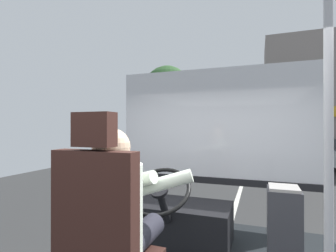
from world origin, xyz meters
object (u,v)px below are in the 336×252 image
at_px(steering_console, 176,221).
at_px(parked_car_red, 334,148).
at_px(bus_driver, 117,210).
at_px(fare_box, 284,242).
at_px(handrail_pole, 329,155).
at_px(driver_seat, 105,246).

bearing_deg(steering_console, parked_car_red, 71.73).
bearing_deg(bus_driver, fare_box, 32.20).
bearing_deg(fare_box, bus_driver, -147.80).
height_order(steering_console, parked_car_red, steering_console).
height_order(handrail_pole, fare_box, handrail_pole).
bearing_deg(fare_box, steering_console, 150.76).
height_order(driver_seat, bus_driver, driver_seat).
relative_size(driver_seat, handrail_pole, 0.60).
bearing_deg(handrail_pole, steering_console, 139.18).
xyz_separation_m(driver_seat, handrail_pole, (1.14, 0.29, 0.52)).
distance_m(driver_seat, parked_car_red, 17.50).
xyz_separation_m(bus_driver, parked_car_red, (5.10, 16.61, -0.81)).
bearing_deg(bus_driver, parked_car_red, 72.92).
relative_size(fare_box, parked_car_red, 0.18).
distance_m(bus_driver, fare_box, 1.19).
relative_size(driver_seat, steering_console, 1.15).
bearing_deg(steering_console, handrail_pole, -40.82).
distance_m(steering_console, handrail_pole, 1.72).
distance_m(driver_seat, fare_box, 1.22).
height_order(steering_console, fare_box, steering_console).
bearing_deg(bus_driver, driver_seat, -90.00).
distance_m(driver_seat, handrail_pole, 1.29).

